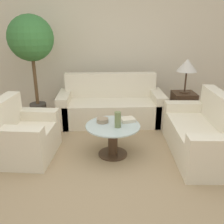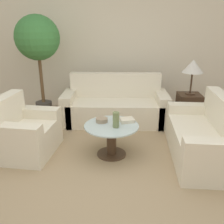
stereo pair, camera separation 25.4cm
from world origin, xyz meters
name	(u,v)px [view 1 (the left image)]	position (x,y,z in m)	size (l,w,h in m)	color
ground_plane	(108,184)	(0.00, 0.00, 0.00)	(14.00, 14.00, 0.00)	brown
wall_back	(103,46)	(0.00, 2.84, 1.30)	(10.00, 0.06, 2.60)	beige
rug	(113,154)	(0.09, 0.68, 0.00)	(3.40, 3.37, 0.01)	tan
sofa_main	(111,107)	(0.12, 1.94, 0.29)	(1.89, 0.76, 0.87)	beige
armchair	(23,137)	(-1.14, 0.71, 0.28)	(0.80, 0.94, 0.84)	beige
loveseat	(204,136)	(1.36, 0.64, 0.28)	(0.80, 1.50, 0.86)	beige
coffee_table	(113,136)	(0.09, 0.68, 0.29)	(0.74, 0.74, 0.45)	#422D1E
side_table	(183,107)	(1.44, 1.86, 0.28)	(0.40, 0.40, 0.56)	#422D1E
table_lamp	(187,66)	(1.44, 1.86, 1.04)	(0.36, 0.36, 0.61)	#422D1E
potted_plant	(31,43)	(-1.25, 2.04, 1.42)	(0.78, 0.78, 1.90)	#3D3833
vase	(118,120)	(0.15, 0.62, 0.56)	(0.09, 0.09, 0.21)	#6B7A4C
bowl	(102,120)	(-0.05, 0.79, 0.48)	(0.16, 0.16, 0.06)	gray
book_stack	(128,120)	(0.30, 0.81, 0.48)	(0.22, 0.20, 0.05)	beige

